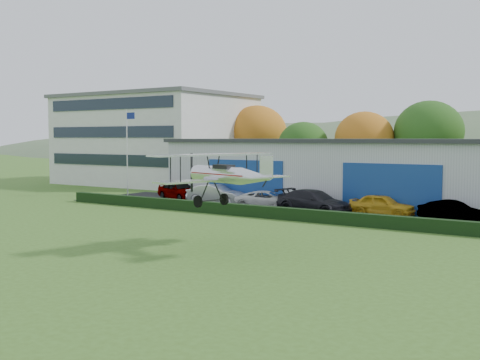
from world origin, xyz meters
The scene contains 14 objects.
ground centered at (0.00, 0.00, 0.00)m, with size 300.00×300.00×0.00m, color #3C601E.
apron centered at (3.00, 21.00, 0.03)m, with size 48.00×9.00×0.05m, color black.
hedge centered at (3.00, 16.20, 0.40)m, with size 46.00×0.60×0.80m, color black.
hangar centered at (5.00, 27.98, 2.66)m, with size 40.60×12.60×5.30m.
office_block centered at (-28.00, 35.00, 5.21)m, with size 20.60×15.60×10.40m.
flagpole centered at (-19.88, 22.00, 4.78)m, with size 1.05×0.10×8.00m.
tree_belt centered at (0.85, 40.62, 5.61)m, with size 75.70×13.22×10.12m.
car_0 centered at (-13.51, 21.62, 0.89)m, with size 1.98×4.91×1.67m, color gray.
car_1 centered at (-8.97, 20.75, 0.84)m, with size 1.68×4.80×1.58m, color silver.
car_2 centered at (-3.79, 20.21, 0.73)m, with size 2.24×4.86×1.35m, color silver.
car_3 centered at (0.35, 19.60, 0.89)m, with size 2.35×5.78×1.68m, color black.
car_4 centered at (4.77, 21.02, 0.80)m, with size 1.77×4.41×1.50m, color gold.
car_5 centered at (9.46, 20.70, 0.73)m, with size 1.44×4.14×1.36m, color gray.
biplane centered at (2.53, 5.52, 3.70)m, with size 6.12×6.93×2.59m.
Camera 1 is at (18.37, -17.17, 5.38)m, focal length 43.55 mm.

